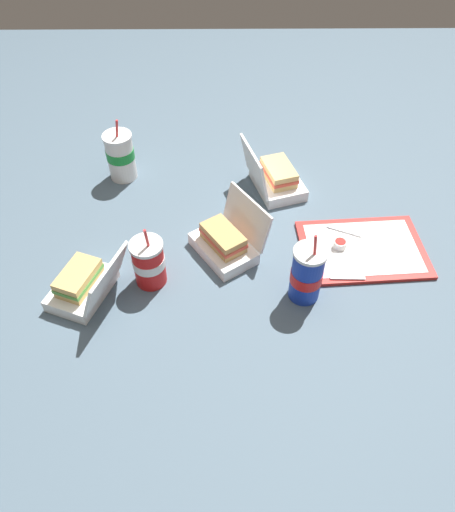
% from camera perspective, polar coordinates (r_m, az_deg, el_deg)
% --- Properties ---
extents(ground_plane, '(3.20, 3.20, 0.00)m').
position_cam_1_polar(ground_plane, '(1.49, 1.37, -0.07)').
color(ground_plane, '#4C6070').
extents(food_tray, '(0.39, 0.28, 0.01)m').
position_cam_1_polar(food_tray, '(1.56, 15.19, 0.76)').
color(food_tray, red).
rests_on(food_tray, ground_plane).
extents(ketchup_cup, '(0.04, 0.04, 0.02)m').
position_cam_1_polar(ketchup_cup, '(1.53, 12.73, 1.35)').
color(ketchup_cup, white).
rests_on(ketchup_cup, food_tray).
extents(napkin_stack, '(0.10, 0.10, 0.00)m').
position_cam_1_polar(napkin_stack, '(1.49, 13.33, -1.14)').
color(napkin_stack, white).
rests_on(napkin_stack, food_tray).
extents(plastic_fork, '(0.11, 0.06, 0.00)m').
position_cam_1_polar(plastic_fork, '(1.59, 13.17, 2.83)').
color(plastic_fork, white).
rests_on(plastic_fork, food_tray).
extents(clamshell_sandwich_center, '(0.25, 0.25, 0.17)m').
position_cam_1_polar(clamshell_sandwich_center, '(1.48, -0.19, 1.66)').
color(clamshell_sandwich_center, white).
rests_on(clamshell_sandwich_center, ground_plane).
extents(clamshell_sandwich_right, '(0.23, 0.24, 0.18)m').
position_cam_1_polar(clamshell_sandwich_right, '(1.71, 5.51, 8.87)').
color(clamshell_sandwich_right, white).
rests_on(clamshell_sandwich_right, ground_plane).
extents(clamshell_sandwich_front, '(0.24, 0.24, 0.16)m').
position_cam_1_polar(clamshell_sandwich_front, '(1.42, -16.13, -3.12)').
color(clamshell_sandwich_front, white).
rests_on(clamshell_sandwich_front, ground_plane).
extents(soda_cup_back, '(0.09, 0.09, 0.21)m').
position_cam_1_polar(soda_cup_back, '(1.39, -8.98, -0.72)').
color(soda_cup_back, red).
rests_on(soda_cup_back, ground_plane).
extents(soda_cup_left, '(0.09, 0.09, 0.24)m').
position_cam_1_polar(soda_cup_left, '(1.35, 9.05, -2.05)').
color(soda_cup_left, '#1938B7').
rests_on(soda_cup_left, ground_plane).
extents(soda_cup_right, '(0.10, 0.10, 0.23)m').
position_cam_1_polar(soda_cup_right, '(1.76, -12.13, 11.15)').
color(soda_cup_right, white).
rests_on(soda_cup_right, ground_plane).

